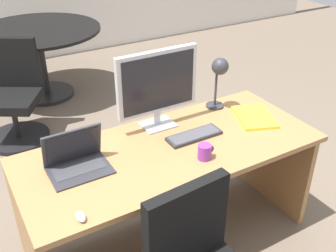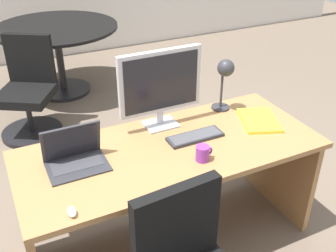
{
  "view_description": "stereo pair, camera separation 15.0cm",
  "coord_description": "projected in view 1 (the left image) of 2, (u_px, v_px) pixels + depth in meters",
  "views": [
    {
      "loc": [
        -0.99,
        -1.65,
        1.99
      ],
      "look_at": [
        0.0,
        0.04,
        0.85
      ],
      "focal_mm": 42.98,
      "sensor_mm": 36.0,
      "label": 1
    },
    {
      "loc": [
        -0.85,
        -1.72,
        1.99
      ],
      "look_at": [
        0.0,
        0.04,
        0.85
      ],
      "focal_mm": 42.98,
      "sensor_mm": 36.0,
      "label": 2
    }
  ],
  "objects": [
    {
      "name": "ground",
      "position": [
        90.0,
        137.0,
        3.78
      ],
      "size": [
        12.0,
        12.0,
        0.0
      ],
      "primitive_type": "plane",
      "color": "#6B5B4C"
    },
    {
      "name": "book",
      "position": [
        254.0,
        117.0,
        2.58
      ],
      "size": [
        0.31,
        0.37,
        0.02
      ],
      "color": "yellow",
      "rests_on": "desk"
    },
    {
      "name": "keyboard",
      "position": [
        194.0,
        136.0,
        2.38
      ],
      "size": [
        0.34,
        0.12,
        0.02
      ],
      "color": "#2D2D33",
      "rests_on": "desk"
    },
    {
      "name": "laptop",
      "position": [
        76.0,
        156.0,
        2.1
      ],
      "size": [
        0.32,
        0.23,
        0.22
      ],
      "color": "#2D2D33",
      "rests_on": "desk"
    },
    {
      "name": "desk_lamp",
      "position": [
        219.0,
        73.0,
        2.58
      ],
      "size": [
        0.12,
        0.15,
        0.36
      ],
      "color": "#2D2D33",
      "rests_on": "desk"
    },
    {
      "name": "meeting_chair_near",
      "position": [
        14.0,
        101.0,
        3.61
      ],
      "size": [
        0.63,
        0.64,
        0.9
      ],
      "color": "black",
      "rests_on": "ground"
    },
    {
      "name": "mouse",
      "position": [
        81.0,
        217.0,
        1.78
      ],
      "size": [
        0.04,
        0.07,
        0.03
      ],
      "color": "silver",
      "rests_on": "desk"
    },
    {
      "name": "meeting_table",
      "position": [
        39.0,
        46.0,
        4.27
      ],
      "size": [
        1.32,
        1.32,
        0.76
      ],
      "color": "black",
      "rests_on": "ground"
    },
    {
      "name": "monitor",
      "position": [
        158.0,
        84.0,
        2.36
      ],
      "size": [
        0.52,
        0.16,
        0.49
      ],
      "color": "#B7BABF",
      "rests_on": "desk"
    },
    {
      "name": "coffee_mug",
      "position": [
        205.0,
        152.0,
        2.17
      ],
      "size": [
        0.1,
        0.07,
        0.09
      ],
      "color": "purple",
      "rests_on": "desk"
    },
    {
      "name": "desk",
      "position": [
        167.0,
        172.0,
        2.44
      ],
      "size": [
        1.74,
        0.75,
        0.73
      ],
      "color": "#9E7042",
      "rests_on": "ground"
    }
  ]
}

